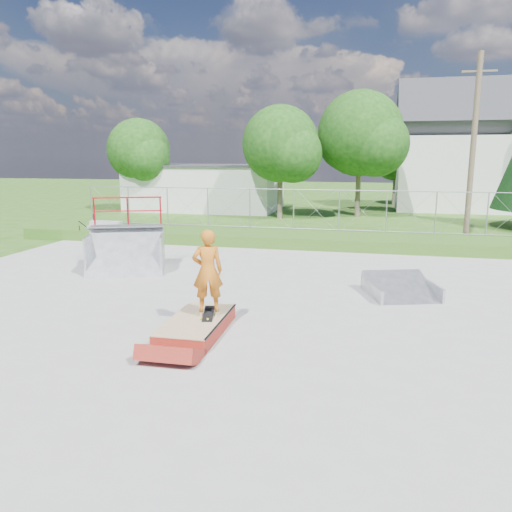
{
  "coord_description": "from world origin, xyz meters",
  "views": [
    {
      "loc": [
        3.4,
        -11.42,
        3.79
      ],
      "look_at": [
        0.4,
        1.43,
        1.1
      ],
      "focal_mm": 35.0,
      "sensor_mm": 36.0,
      "label": 1
    }
  ],
  "objects": [
    {
      "name": "ground",
      "position": [
        0.0,
        0.0,
        0.0
      ],
      "size": [
        120.0,
        120.0,
        0.0
      ],
      "primitive_type": "plane",
      "color": "#275317",
      "rests_on": "ground"
    },
    {
      "name": "concrete_pad",
      "position": [
        0.0,
        0.0,
        0.02
      ],
      "size": [
        20.0,
        16.0,
        0.04
      ],
      "primitive_type": "cube",
      "color": "#959593",
      "rests_on": "ground"
    },
    {
      "name": "grass_berm",
      "position": [
        0.0,
        9.5,
        0.25
      ],
      "size": [
        24.0,
        3.0,
        0.5
      ],
      "primitive_type": "cube",
      "color": "#275317",
      "rests_on": "ground"
    },
    {
      "name": "grind_box",
      "position": [
        -0.16,
        -1.81,
        0.17
      ],
      "size": [
        1.18,
        2.36,
        0.35
      ],
      "rotation": [
        0.0,
        0.0,
        0.02
      ],
      "color": "maroon",
      "rests_on": "concrete_pad"
    },
    {
      "name": "quarter_pipe",
      "position": [
        -4.36,
        3.14,
        1.19
      ],
      "size": [
        2.94,
        2.72,
        2.38
      ],
      "primitive_type": null,
      "rotation": [
        0.0,
        0.0,
        0.36
      ],
      "color": "gray",
      "rests_on": "concrete_pad"
    },
    {
      "name": "flat_bank_ramp",
      "position": [
        4.26,
        2.15,
        0.26
      ],
      "size": [
        2.17,
        2.24,
        0.52
      ],
      "primitive_type": null,
      "rotation": [
        0.0,
        0.0,
        0.32
      ],
      "color": "gray",
      "rests_on": "concrete_pad"
    },
    {
      "name": "skateboard",
      "position": [
        0.04,
        -1.59,
        0.39
      ],
      "size": [
        0.39,
        0.82,
        0.13
      ],
      "primitive_type": "cube",
      "rotation": [
        0.14,
        0.0,
        0.23
      ],
      "color": "black",
      "rests_on": "grind_box"
    },
    {
      "name": "skater",
      "position": [
        0.04,
        -1.59,
        1.29
      ],
      "size": [
        0.76,
        0.64,
        1.79
      ],
      "primitive_type": "imported",
      "rotation": [
        0.0,
        0.0,
        3.52
      ],
      "color": "#BF6417",
      "rests_on": "grind_box"
    },
    {
      "name": "concrete_stairs",
      "position": [
        -8.5,
        8.7,
        0.4
      ],
      "size": [
        1.5,
        1.6,
        0.8
      ],
      "primitive_type": null,
      "color": "#959593",
      "rests_on": "ground"
    },
    {
      "name": "chain_link_fence",
      "position": [
        0.0,
        10.5,
        1.4
      ],
      "size": [
        20.0,
        0.06,
        1.8
      ],
      "primitive_type": null,
      "color": "gray",
      "rests_on": "grass_berm"
    },
    {
      "name": "utility_building_flat",
      "position": [
        -8.0,
        22.0,
        1.5
      ],
      "size": [
        10.0,
        6.0,
        3.0
      ],
      "primitive_type": "cube",
      "color": "silver",
      "rests_on": "ground"
    },
    {
      "name": "gable_house",
      "position": [
        9.0,
        26.0,
        3.84
      ],
      "size": [
        8.4,
        6.08,
        8.94
      ],
      "color": "silver",
      "rests_on": "ground"
    },
    {
      "name": "utility_pole",
      "position": [
        7.5,
        12.0,
        4.0
      ],
      "size": [
        0.24,
        0.24,
        8.0
      ],
      "primitive_type": "cylinder",
      "color": "brown",
      "rests_on": "ground"
    },
    {
      "name": "tree_left_near",
      "position": [
        -1.75,
        17.83,
        4.24
      ],
      "size": [
        4.76,
        4.48,
        6.65
      ],
      "color": "brown",
      "rests_on": "ground"
    },
    {
      "name": "tree_center",
      "position": [
        2.78,
        19.81,
        4.85
      ],
      "size": [
        5.44,
        5.12,
        7.6
      ],
      "color": "brown",
      "rests_on": "ground"
    },
    {
      "name": "tree_left_far",
      "position": [
        -11.77,
        19.85,
        3.94
      ],
      "size": [
        4.42,
        4.16,
        6.18
      ],
      "color": "brown",
      "rests_on": "ground"
    },
    {
      "name": "tree_back_mid",
      "position": [
        5.21,
        27.86,
        3.63
      ],
      "size": [
        4.08,
        3.84,
        5.7
      ],
      "color": "brown",
      "rests_on": "ground"
    }
  ]
}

